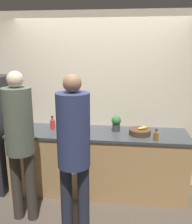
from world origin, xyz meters
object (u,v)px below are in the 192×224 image
at_px(person_center, 74,146).
at_px(cup_yellow, 69,127).
at_px(utensil_crock, 63,121).
at_px(bottle_amber, 156,136).
at_px(fruit_bowl, 140,132).
at_px(bottle_red, 53,124).
at_px(potted_plant, 116,123).
at_px(person_left, 20,136).

xyz_separation_m(person_center, cup_yellow, (-0.28, 1.01, -0.14)).
distance_m(utensil_crock, bottle_amber, 1.44).
bearing_deg(person_center, utensil_crock, 109.06).
relative_size(fruit_bowl, utensil_crock, 1.13).
bearing_deg(person_center, bottle_red, 117.47).
height_order(person_center, bottle_amber, person_center).
bearing_deg(cup_yellow, potted_plant, 3.13).
height_order(bottle_amber, cup_yellow, bottle_amber).
relative_size(fruit_bowl, potted_plant, 1.31).
bearing_deg(cup_yellow, bottle_amber, -12.57).
relative_size(person_left, cup_yellow, 19.34).
bearing_deg(bottle_red, fruit_bowl, -4.01).
xyz_separation_m(person_left, person_center, (0.69, -0.24, 0.01)).
xyz_separation_m(person_left, cup_yellow, (0.41, 0.77, -0.13)).
xyz_separation_m(utensil_crock, cup_yellow, (0.15, -0.22, -0.02)).
distance_m(bottle_amber, cup_yellow, 1.23).
bearing_deg(fruit_bowl, bottle_red, 175.99).
bearing_deg(bottle_amber, fruit_bowl, 135.21).
bearing_deg(bottle_red, potted_plant, 1.41).
bearing_deg(bottle_red, person_center, -62.53).
xyz_separation_m(bottle_red, cup_yellow, (0.26, -0.01, -0.04)).
distance_m(person_left, potted_plant, 1.35).
bearing_deg(utensil_crock, fruit_bowl, -14.36).
bearing_deg(fruit_bowl, utensil_crock, 165.64).
relative_size(person_left, fruit_bowl, 6.29).
bearing_deg(fruit_bowl, cup_yellow, 175.77).
xyz_separation_m(person_left, fruit_bowl, (1.42, 0.69, -0.13)).
relative_size(person_left, utensil_crock, 7.11).
bearing_deg(fruit_bowl, bottle_amber, -44.79).
distance_m(person_left, bottle_amber, 1.69).
xyz_separation_m(person_center, utensil_crock, (-0.43, 1.23, -0.12)).
height_order(bottle_red, bottle_amber, bottle_red).
distance_m(person_center, fruit_bowl, 1.19).
bearing_deg(person_left, bottle_amber, 17.12).
height_order(person_left, person_center, person_center).
height_order(fruit_bowl, utensil_crock, utensil_crock).
bearing_deg(potted_plant, utensil_crock, 167.37).
distance_m(utensil_crock, bottle_red, 0.23).
distance_m(person_center, utensil_crock, 1.31).
distance_m(fruit_bowl, potted_plant, 0.36).
bearing_deg(person_center, bottle_amber, 38.71).
distance_m(bottle_red, cup_yellow, 0.26).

